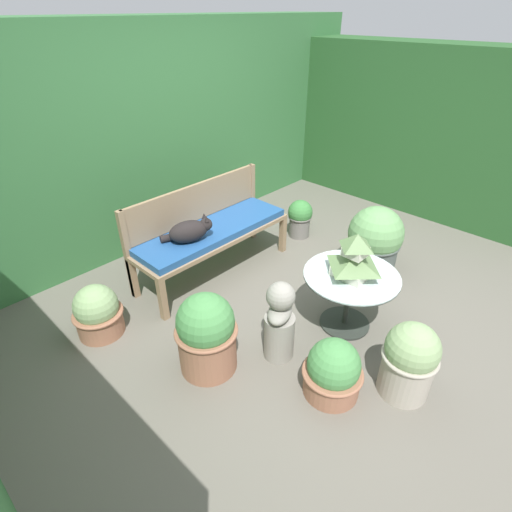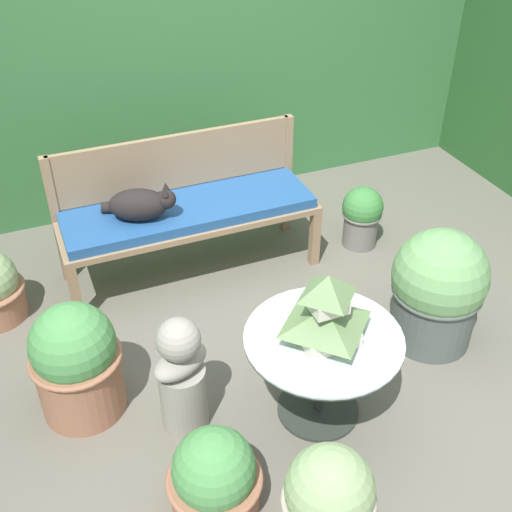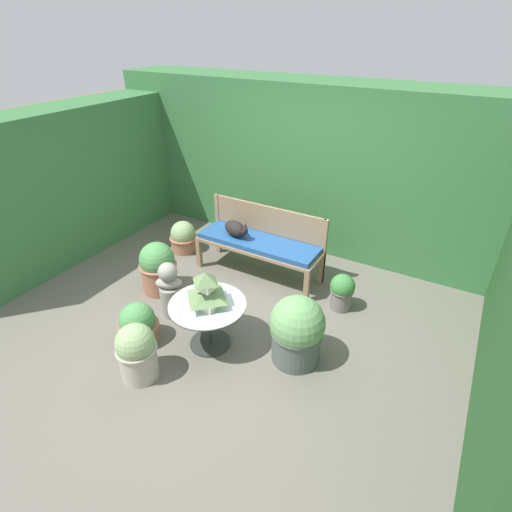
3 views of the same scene
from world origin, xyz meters
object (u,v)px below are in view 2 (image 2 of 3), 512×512
(pagoda_birdhouse, at_px, (326,312))
(potted_plant_hedge_corner, at_px, (362,215))
(cat, at_px, (140,204))
(potted_plant_path_edge, at_px, (437,289))
(garden_bench, at_px, (189,214))
(potted_plant_bench_right, at_px, (328,506))
(patio_table, at_px, (322,353))
(garden_bust, at_px, (182,377))
(potted_plant_patio_mid, at_px, (76,362))
(potted_plant_bench_left, at_px, (214,477))

(pagoda_birdhouse, height_order, potted_plant_hedge_corner, pagoda_birdhouse)
(cat, bearing_deg, potted_plant_path_edge, -19.03)
(garden_bench, bearing_deg, potted_plant_bench_right, -92.31)
(garden_bench, relative_size, patio_table, 2.13)
(cat, height_order, potted_plant_hedge_corner, cat)
(garden_bust, height_order, potted_plant_patio_mid, garden_bust)
(garden_bench, relative_size, potted_plant_path_edge, 2.28)
(potted_plant_patio_mid, distance_m, potted_plant_hedge_corner, 2.24)
(potted_plant_bench_left, bearing_deg, garden_bust, 88.38)
(potted_plant_patio_mid, height_order, potted_plant_bench_right, potted_plant_patio_mid)
(cat, xyz_separation_m, potted_plant_path_edge, (1.41, -1.13, -0.26))
(garden_bench, relative_size, potted_plant_patio_mid, 2.52)
(potted_plant_patio_mid, height_order, potted_plant_bench_left, potted_plant_patio_mid)
(cat, distance_m, potted_plant_patio_mid, 1.10)
(patio_table, distance_m, pagoda_birdhouse, 0.27)
(potted_plant_patio_mid, xyz_separation_m, potted_plant_bench_right, (0.81, -1.18, -0.02))
(potted_plant_hedge_corner, bearing_deg, garden_bust, -146.34)
(garden_bench, xyz_separation_m, garden_bust, (-0.43, -1.25, -0.11))
(pagoda_birdhouse, bearing_deg, potted_plant_path_edge, 16.71)
(potted_plant_path_edge, bearing_deg, garden_bust, -177.17)
(garden_bench, distance_m, pagoda_birdhouse, 1.47)
(patio_table, relative_size, garden_bust, 1.13)
(pagoda_birdhouse, relative_size, potted_plant_path_edge, 0.51)
(garden_bench, distance_m, patio_table, 1.45)
(patio_table, distance_m, potted_plant_bench_right, 0.77)
(potted_plant_hedge_corner, bearing_deg, potted_plant_path_edge, -96.07)
(patio_table, height_order, potted_plant_path_edge, potted_plant_path_edge)
(potted_plant_bench_right, bearing_deg, garden_bench, 87.69)
(potted_plant_bench_right, bearing_deg, potted_plant_patio_mid, 124.28)
(garden_bench, height_order, patio_table, patio_table)
(pagoda_birdhouse, bearing_deg, potted_plant_bench_left, -154.71)
(patio_table, xyz_separation_m, potted_plant_path_edge, (0.87, 0.26, -0.05))
(patio_table, bearing_deg, garden_bench, 99.30)
(pagoda_birdhouse, height_order, potted_plant_path_edge, pagoda_birdhouse)
(cat, xyz_separation_m, potted_plant_bench_right, (0.23, -2.07, -0.32))
(potted_plant_patio_mid, bearing_deg, garden_bust, -34.10)
(cat, distance_m, potted_plant_path_edge, 1.82)
(cat, bearing_deg, pagoda_birdhouse, -48.98)
(potted_plant_path_edge, distance_m, potted_plant_hedge_corner, 1.03)
(potted_plant_bench_left, relative_size, potted_plant_bench_right, 0.76)
(garden_bench, xyz_separation_m, patio_table, (0.23, -1.43, -0.03))
(cat, height_order, potted_plant_bench_left, cat)
(patio_table, relative_size, pagoda_birdhouse, 2.09)
(potted_plant_patio_mid, distance_m, potted_plant_path_edge, 2.01)
(patio_table, relative_size, potted_plant_path_edge, 1.07)
(potted_plant_bench_right, bearing_deg, patio_table, 65.11)
(pagoda_birdhouse, distance_m, garden_bust, 0.77)
(garden_bench, bearing_deg, potted_plant_path_edge, -46.73)
(garden_bench, height_order, pagoda_birdhouse, pagoda_birdhouse)
(pagoda_birdhouse, height_order, potted_plant_bench_right, pagoda_birdhouse)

